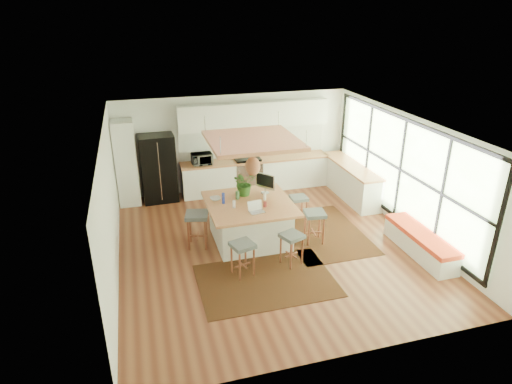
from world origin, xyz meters
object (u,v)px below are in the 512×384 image
object	(u,v)px
fridge	(158,168)
stool_right_front	(314,227)
stool_right_back	(298,208)
island_plant	(244,185)
microwave	(202,158)
island	(250,221)
laptop	(257,207)
monitor	(265,183)
stool_left_side	(198,231)
stool_near_right	(291,249)
stool_near_left	(243,259)

from	to	relation	value
fridge	stool_right_front	size ratio (longest dim) A/B	2.47
stool_right_back	island_plant	bearing A→B (deg)	-174.76
stool_right_front	microwave	size ratio (longest dim) A/B	1.36
stool_right_back	island	bearing A→B (deg)	-157.18
stool_right_front	island_plant	xyz separation A→B (m)	(-1.36, 0.92, 0.80)
laptop	island_plant	distance (m)	0.98
laptop	monitor	bearing A→B (deg)	54.25
fridge	stool_left_side	size ratio (longest dim) A/B	2.29
stool_near_right	laptop	world-z (taller)	laptop
stool_near_right	island_plant	distance (m)	1.92
laptop	microwave	world-z (taller)	microwave
microwave	stool_right_front	bearing A→B (deg)	-63.25
monitor	stool_right_front	bearing A→B (deg)	7.87
stool_left_side	island_plant	xyz separation A→B (m)	(1.17, 0.40, 0.80)
island_plant	stool_right_back	bearing A→B (deg)	5.24
fridge	stool_near_left	bearing A→B (deg)	-74.73
fridge	island_plant	world-z (taller)	fridge
stool_near_left	laptop	xyz separation A→B (m)	(0.51, 0.79, 0.70)
microwave	fridge	bearing A→B (deg)	174.33
stool_near_left	laptop	bearing A→B (deg)	56.83
fridge	microwave	size ratio (longest dim) A/B	3.35
stool_left_side	island	bearing A→B (deg)	-2.73
island	stool_near_right	xyz separation A→B (m)	(0.56, -1.20, -0.11)
stool_near_left	monitor	size ratio (longest dim) A/B	1.36
stool_right_back	island_plant	size ratio (longest dim) A/B	1.13
fridge	stool_left_side	distance (m)	2.90
stool_left_side	microwave	world-z (taller)	microwave
fridge	island	xyz separation A→B (m)	(1.76, -2.84, -0.46)
stool_near_right	stool_near_left	bearing A→B (deg)	-174.10
stool_right_front	microwave	world-z (taller)	microwave
island	stool_near_left	xyz separation A→B (m)	(-0.49, -1.30, -0.11)
stool_right_front	monitor	size ratio (longest dim) A/B	1.42
stool_near_left	island	bearing A→B (deg)	69.34
monitor	microwave	distance (m)	2.63
island	stool_right_back	size ratio (longest dim) A/B	2.80
island	stool_right_back	bearing A→B (deg)	22.82
stool_near_right	microwave	size ratio (longest dim) A/B	1.26
stool_left_side	monitor	bearing A→B (deg)	12.09
island	stool_left_side	size ratio (longest dim) A/B	2.33
stool_near_right	island_plant	world-z (taller)	island_plant
island	stool_near_left	bearing A→B (deg)	-110.66
stool_near_left	laptop	distance (m)	1.17
stool_right_back	microwave	distance (m)	3.07
stool_near_right	stool_right_front	bearing A→B (deg)	42.38
island	microwave	xyz separation A→B (m)	(-0.59, 2.81, 0.64)
stool_near_left	stool_right_back	world-z (taller)	stool_near_left
microwave	stool_right_back	bearing A→B (deg)	-52.48
island	island_plant	distance (m)	0.83
monitor	stool_near_left	bearing A→B (deg)	-67.03
stool_near_left	stool_right_front	distance (m)	2.04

